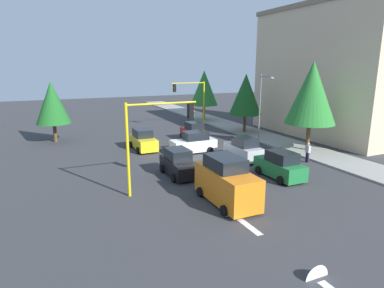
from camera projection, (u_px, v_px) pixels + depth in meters
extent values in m
plane|color=#353538|center=(198.00, 158.00, 28.86)|extent=(120.00, 120.00, 0.00)
cube|color=gray|center=(262.00, 136.00, 37.48)|extent=(80.00, 4.00, 0.15)
cube|color=silver|center=(248.00, 225.00, 16.75)|extent=(2.20, 0.36, 0.01)
cone|color=silver|center=(234.00, 215.00, 17.91)|extent=(0.01, 1.10, 1.10)
cone|color=silver|center=(317.00, 278.00, 12.59)|extent=(0.01, 1.10, 1.10)
cube|color=beige|center=(334.00, 74.00, 37.43)|extent=(17.65, 9.00, 13.93)
cube|color=#83715B|center=(340.00, 6.00, 35.76)|extent=(17.95, 9.30, 0.50)
cylinder|color=yellow|center=(204.00, 104.00, 43.60)|extent=(0.18, 0.18, 5.86)
cylinder|color=yellow|center=(188.00, 83.00, 42.05)|extent=(0.12, 4.50, 0.12)
cube|color=black|center=(174.00, 88.00, 41.43)|extent=(0.36, 0.32, 0.96)
sphere|color=red|center=(173.00, 86.00, 41.29)|extent=(0.18, 0.18, 0.18)
sphere|color=yellow|center=(173.00, 88.00, 41.36)|extent=(0.18, 0.18, 0.18)
sphere|color=green|center=(173.00, 91.00, 41.43)|extent=(0.18, 0.18, 0.18)
cylinder|color=yellow|center=(128.00, 151.00, 19.87)|extent=(0.18, 0.18, 5.79)
cylinder|color=yellow|center=(162.00, 104.00, 20.13)|extent=(0.12, 4.50, 0.12)
cube|color=black|center=(190.00, 111.00, 21.02)|extent=(0.36, 0.32, 0.96)
sphere|color=red|center=(193.00, 106.00, 21.03)|extent=(0.18, 0.18, 0.18)
sphere|color=yellow|center=(193.00, 111.00, 21.10)|extent=(0.18, 0.18, 0.18)
sphere|color=green|center=(193.00, 116.00, 21.16)|extent=(0.18, 0.18, 0.18)
cylinder|color=slate|center=(260.00, 108.00, 35.28)|extent=(0.14, 0.14, 7.00)
cylinder|color=slate|center=(266.00, 77.00, 33.72)|extent=(1.80, 0.10, 0.10)
ellipsoid|color=silver|center=(272.00, 78.00, 32.95)|extent=(0.56, 0.28, 0.20)
cylinder|color=brown|center=(245.00, 123.00, 39.68)|extent=(0.36, 0.36, 2.39)
cone|color=#19511E|center=(246.00, 94.00, 38.89)|extent=(3.83, 3.83, 4.79)
cylinder|color=brown|center=(55.00, 132.00, 34.84)|extent=(0.36, 0.36, 2.18)
cone|color=#1E6023|center=(52.00, 103.00, 34.13)|extent=(3.48, 3.48, 4.35)
cylinder|color=brown|center=(308.00, 136.00, 30.96)|extent=(0.36, 0.36, 2.84)
cone|color=#28752D|center=(312.00, 93.00, 30.02)|extent=(4.55, 4.55, 5.68)
cylinder|color=brown|center=(204.00, 112.00, 48.34)|extent=(0.36, 0.36, 2.48)
cone|color=#28752D|center=(204.00, 88.00, 47.52)|extent=(3.96, 3.96, 4.95)
cube|color=orange|center=(227.00, 185.00, 19.28)|extent=(4.80, 1.90, 1.85)
cube|color=black|center=(225.00, 163.00, 19.19)|extent=(2.50, 1.67, 0.76)
cylinder|color=black|center=(255.00, 204.00, 18.55)|extent=(0.60, 0.20, 0.60)
cylinder|color=black|center=(224.00, 211.00, 17.74)|extent=(0.60, 0.20, 0.60)
cylinder|color=black|center=(228.00, 187.00, 21.19)|extent=(0.60, 0.20, 0.60)
cylinder|color=black|center=(200.00, 192.00, 20.38)|extent=(0.60, 0.20, 0.60)
cube|color=#1E7238|center=(279.00, 168.00, 23.81)|extent=(4.04, 1.70, 1.05)
cube|color=black|center=(282.00, 157.00, 23.42)|extent=(2.10, 1.49, 0.76)
cylinder|color=black|center=(258.00, 170.00, 24.65)|extent=(0.60, 0.20, 0.60)
cylinder|color=black|center=(278.00, 167.00, 25.37)|extent=(0.60, 0.20, 0.60)
cylinder|color=black|center=(280.00, 180.00, 22.43)|extent=(0.60, 0.20, 0.60)
cylinder|color=black|center=(301.00, 177.00, 23.15)|extent=(0.60, 0.20, 0.60)
cube|color=yellow|center=(143.00, 142.00, 31.77)|extent=(4.17, 1.71, 1.05)
cube|color=black|center=(143.00, 133.00, 31.74)|extent=(2.17, 1.50, 0.76)
cylinder|color=black|center=(157.00, 148.00, 31.08)|extent=(0.60, 0.20, 0.60)
cylinder|color=black|center=(138.00, 150.00, 30.35)|extent=(0.60, 0.20, 0.60)
cylinder|color=black|center=(149.00, 143.00, 33.37)|extent=(0.60, 0.20, 0.60)
cylinder|color=black|center=(131.00, 144.00, 32.64)|extent=(0.60, 0.20, 0.60)
cube|color=red|center=(193.00, 134.00, 35.86)|extent=(3.70, 1.69, 1.05)
cube|color=black|center=(194.00, 126.00, 35.49)|extent=(1.92, 1.49, 0.76)
cylinder|color=black|center=(182.00, 136.00, 36.61)|extent=(0.60, 0.20, 0.60)
cylinder|color=black|center=(197.00, 134.00, 37.33)|extent=(0.60, 0.20, 0.60)
cylinder|color=black|center=(190.00, 140.00, 34.57)|extent=(0.60, 0.20, 0.60)
cylinder|color=black|center=(206.00, 138.00, 35.30)|extent=(0.60, 0.20, 0.60)
cube|color=white|center=(193.00, 145.00, 30.67)|extent=(1.76, 4.13, 1.05)
cube|color=black|center=(195.00, 135.00, 30.55)|extent=(1.55, 2.15, 0.76)
cylinder|color=black|center=(185.00, 153.00, 29.42)|extent=(0.20, 0.60, 0.60)
cylinder|color=black|center=(177.00, 148.00, 31.09)|extent=(0.20, 0.60, 0.60)
cylinder|color=black|center=(210.00, 150.00, 30.44)|extent=(0.20, 0.60, 0.60)
cylinder|color=black|center=(201.00, 146.00, 32.11)|extent=(0.20, 0.60, 0.60)
cube|color=black|center=(179.00, 167.00, 24.19)|extent=(3.87, 1.68, 1.05)
cube|color=black|center=(178.00, 154.00, 24.16)|extent=(2.01, 1.48, 0.76)
cylinder|color=black|center=(197.00, 175.00, 23.58)|extent=(0.60, 0.20, 0.60)
cylinder|color=black|center=(174.00, 178.00, 22.86)|extent=(0.60, 0.20, 0.60)
cylinder|color=black|center=(184.00, 166.00, 25.71)|extent=(0.60, 0.20, 0.60)
cylinder|color=black|center=(162.00, 169.00, 24.99)|extent=(0.60, 0.20, 0.60)
cube|color=#B2B5BA|center=(243.00, 151.00, 28.45)|extent=(3.88, 1.72, 1.05)
cube|color=black|center=(245.00, 142.00, 28.07)|extent=(2.02, 1.51, 0.76)
cylinder|color=black|center=(227.00, 154.00, 29.24)|extent=(0.60, 0.20, 0.60)
cylinder|color=black|center=(245.00, 151.00, 29.98)|extent=(0.60, 0.20, 0.60)
cylinder|color=black|center=(242.00, 161.00, 27.11)|extent=(0.60, 0.20, 0.60)
cylinder|color=black|center=(260.00, 158.00, 27.85)|extent=(0.60, 0.20, 0.60)
cylinder|color=#262638|center=(308.00, 158.00, 27.49)|extent=(0.16, 0.16, 0.85)
cylinder|color=#262638|center=(306.00, 157.00, 27.67)|extent=(0.16, 0.16, 0.85)
cube|color=#B2B2B2|center=(308.00, 149.00, 27.42)|extent=(0.40, 0.24, 0.60)
sphere|color=tan|center=(308.00, 144.00, 27.31)|extent=(0.22, 0.22, 0.22)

